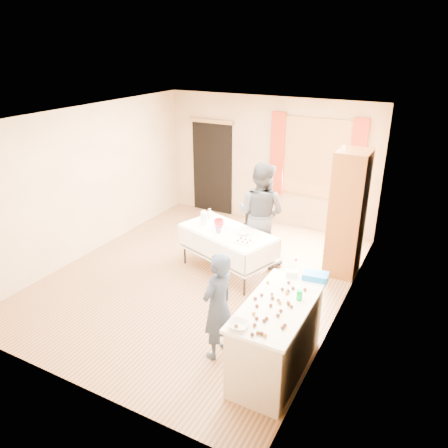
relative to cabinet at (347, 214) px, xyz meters
The scene contains 29 objects.
floor 2.58m from the cabinet, 147.44° to the right, with size 4.50×5.50×0.02m, color #9E7047.
ceiling 2.84m from the cabinet, 147.44° to the right, with size 4.50×5.50×0.02m, color white.
wall_back 2.50m from the cabinet, 143.19° to the left, with size 4.50×0.02×2.60m, color tan.
wall_front 4.50m from the cabinet, 116.28° to the right, with size 4.50×0.02×2.60m, color tan.
wall_left 4.44m from the cabinet, 163.35° to the right, with size 0.02×5.50×2.60m, color tan.
wall_right 1.33m from the cabinet, 78.00° to the right, with size 0.02×5.50×2.60m, color tan.
window_frame 1.82m from the cabinet, 124.34° to the left, with size 1.32×0.06×1.52m, color olive.
window_pane 1.80m from the cabinet, 124.62° to the left, with size 1.20×0.02×1.40m, color white.
curtain_left 2.30m from the cabinet, 141.67° to the left, with size 0.28×0.06×1.65m, color maroon.
curtain_right 1.49m from the cabinet, 98.54° to the left, with size 0.28×0.06×1.65m, color maroon.
doorway 3.60m from the cabinet, 156.08° to the left, with size 0.95×0.04×2.00m, color black.
door_lintel 3.72m from the cabinet, 156.52° to the left, with size 1.05×0.06×0.08m, color olive.
cabinet is the anchor object (origin of this frame).
counter 2.79m from the cabinet, 92.10° to the right, with size 0.69×1.46×0.91m.
party_table 2.00m from the cabinet, 151.79° to the right, with size 1.76×1.27×0.75m.
chair 1.80m from the cabinet, behind, with size 0.43×0.43×1.01m.
girl 2.94m from the cabinet, 106.40° to the right, with size 0.42×0.56×1.38m, color #222D44.
woman 1.41m from the cabinet, 167.40° to the right, with size 0.91×0.72×1.79m, color black.
soda_can 2.55m from the cabinet, 88.25° to the right, with size 0.07×0.07×0.12m, color #008A27.
mixing_bowl 3.34m from the cabinet, 95.16° to the right, with size 0.23×0.23×0.05m, color white.
foam_block 2.10m from the cabinet, 94.69° to the right, with size 0.15×0.10×0.08m, color white.
blue_basket 2.02m from the cabinet, 87.17° to the right, with size 0.30×0.20×0.08m, color blue.
pitcher 2.32m from the cabinet, 158.08° to the right, with size 0.11×0.11×0.22m, color silver.
cup_red 2.07m from the cabinet, 156.65° to the right, with size 0.22×0.22×0.13m, color red.
cup_rainbow 2.07m from the cabinet, 149.50° to the right, with size 0.14×0.14×0.10m, color red.
small_bowl 1.70m from the cabinet, 146.14° to the right, with size 0.23×0.23×0.05m, color white.
pastry_tray 1.74m from the cabinet, 136.85° to the right, with size 0.28×0.20×0.02m, color white.
bottle 2.28m from the cabinet, 165.89° to the right, with size 0.11×0.11×0.17m, color white.
cake_balls 2.86m from the cabinet, 92.23° to the right, with size 0.52×1.15×0.04m.
Camera 1 is at (3.28, -5.35, 3.60)m, focal length 35.00 mm.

